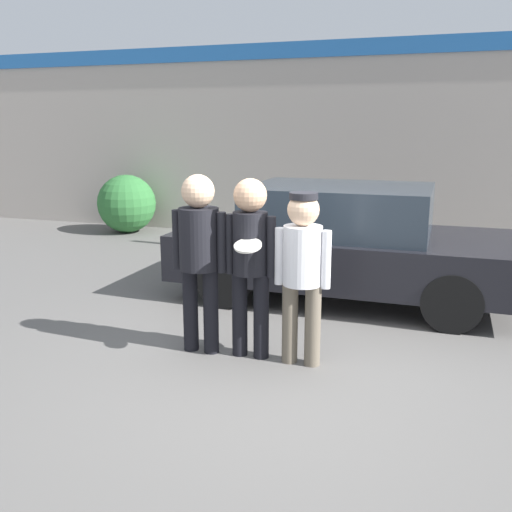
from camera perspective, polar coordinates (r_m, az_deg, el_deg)
The scene contains 7 objects.
ground_plane at distance 5.45m, azimuth 1.35°, elevation -11.01°, with size 56.00×56.00×0.00m, color #5B5956.
storefront_building at distance 11.21m, azimuth 11.37°, elevation 11.18°, with size 24.00×0.22×3.74m.
person_left at distance 5.52m, azimuth -5.70°, elevation 0.93°, with size 0.56×0.39×1.76m.
person_middle_with_frisbee at distance 5.37m, azimuth -0.58°, elevation 0.33°, with size 0.50×0.53×1.74m.
person_right at distance 5.23m, azimuth 4.66°, elevation -0.76°, with size 0.53×0.36×1.63m.
parked_car_near at distance 7.42m, azimuth 8.74°, elevation 1.37°, with size 4.30×1.96×1.47m.
shrub at distance 12.22m, azimuth -12.81°, elevation 5.13°, with size 1.21×1.21×1.21m.
Camera 1 is at (1.48, -4.75, 2.22)m, focal length 40.00 mm.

